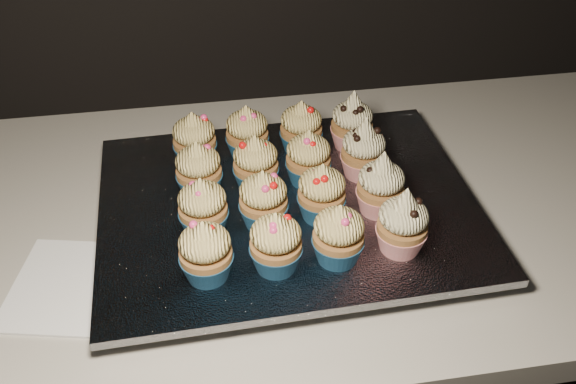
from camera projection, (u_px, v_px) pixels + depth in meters
The scene contains 20 objects.
worktop at pixel (342, 208), 0.94m from camera, with size 2.44×0.64×0.04m, color beige.
napkin at pixel (77, 286), 0.79m from camera, with size 0.16×0.16×0.00m, color white.
baking_tray at pixel (288, 214), 0.88m from camera, with size 0.46×0.35×0.02m, color black.
foil_lining at pixel (288, 205), 0.87m from camera, with size 0.50×0.39×0.01m, color silver.
cupcake_0 at pixel (206, 252), 0.74m from camera, with size 0.06×0.06×0.08m.
cupcake_1 at pixel (276, 243), 0.75m from camera, with size 0.06×0.06×0.08m.
cupcake_2 at pixel (338, 235), 0.76m from camera, with size 0.06×0.06×0.08m.
cupcake_3 at pixel (403, 224), 0.77m from camera, with size 0.06×0.06×0.10m.
cupcake_4 at pixel (203, 208), 0.80m from camera, with size 0.06×0.06×0.08m.
cupcake_5 at pixel (263, 200), 0.81m from camera, with size 0.06×0.06×0.08m.
cupcake_6 at pixel (322, 193), 0.82m from camera, with size 0.06×0.06×0.08m.
cupcake_7 at pixel (381, 186), 0.83m from camera, with size 0.06×0.06×0.10m.
cupcake_8 at pixel (199, 170), 0.86m from camera, with size 0.06×0.06×0.08m.
cupcake_9 at pixel (256, 164), 0.87m from camera, with size 0.06×0.06×0.08m.
cupcake_10 at pixel (308, 159), 0.88m from camera, with size 0.06×0.06×0.08m.
cupcake_11 at pixel (363, 151), 0.89m from camera, with size 0.06×0.06×0.10m.
cupcake_12 at pixel (194, 140), 0.92m from camera, with size 0.06×0.06×0.08m.
cupcake_13 at pixel (247, 133), 0.93m from camera, with size 0.06×0.06×0.08m.
cupcake_14 at pixel (301, 128), 0.94m from camera, with size 0.06×0.06×0.08m.
cupcake_15 at pixel (352, 123), 0.95m from camera, with size 0.06×0.06×0.10m.
Camera 1 is at (-0.19, 1.00, 1.48)m, focal length 40.00 mm.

